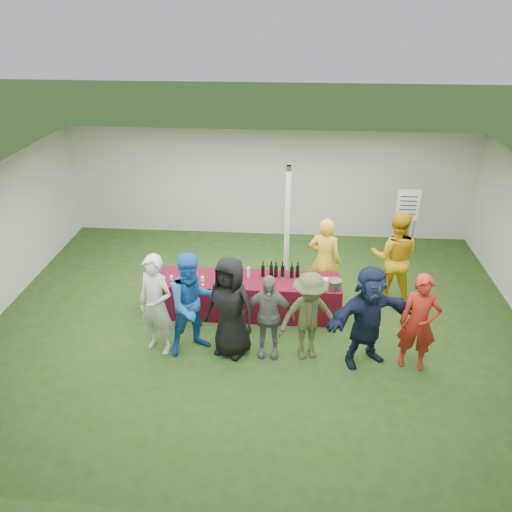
# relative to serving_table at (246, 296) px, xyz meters

# --- Properties ---
(ground) EXTENTS (60.00, 60.00, 0.00)m
(ground) POSITION_rel_serving_table_xyz_m (0.25, -0.30, -0.38)
(ground) COLOR #284719
(ground) RESTS_ON ground
(tent) EXTENTS (10.00, 10.00, 10.00)m
(tent) POSITION_rel_serving_table_xyz_m (0.75, 0.90, 0.98)
(tent) COLOR white
(tent) RESTS_ON ground
(serving_table) EXTENTS (3.60, 0.80, 0.75)m
(serving_table) POSITION_rel_serving_table_xyz_m (0.00, 0.00, 0.00)
(serving_table) COLOR maroon
(serving_table) RESTS_ON ground
(wine_bottles) EXTENTS (0.73, 0.12, 0.32)m
(wine_bottles) POSITION_rel_serving_table_xyz_m (0.65, 0.15, 0.50)
(wine_bottles) COLOR black
(wine_bottles) RESTS_ON serving_table
(wine_glasses) EXTENTS (2.70, 0.14, 0.16)m
(wine_glasses) POSITION_rel_serving_table_xyz_m (-0.49, -0.27, 0.49)
(wine_glasses) COLOR silver
(wine_glasses) RESTS_ON serving_table
(water_bottle) EXTENTS (0.07, 0.07, 0.23)m
(water_bottle) POSITION_rel_serving_table_xyz_m (0.05, 0.08, 0.48)
(water_bottle) COLOR silver
(water_bottle) RESTS_ON serving_table
(bar_towel) EXTENTS (0.25, 0.18, 0.03)m
(bar_towel) POSITION_rel_serving_table_xyz_m (1.47, 0.05, 0.39)
(bar_towel) COLOR white
(bar_towel) RESTS_ON serving_table
(dump_bucket) EXTENTS (0.25, 0.25, 0.18)m
(dump_bucket) POSITION_rel_serving_table_xyz_m (1.65, -0.22, 0.46)
(dump_bucket) COLOR slate
(dump_bucket) RESTS_ON serving_table
(wine_list_sign) EXTENTS (0.50, 0.03, 1.80)m
(wine_list_sign) POSITION_rel_serving_table_xyz_m (3.36, 2.27, 0.94)
(wine_list_sign) COLOR slate
(wine_list_sign) RESTS_ON ground
(staff_pourer) EXTENTS (0.74, 0.59, 1.78)m
(staff_pourer) POSITION_rel_serving_table_xyz_m (1.50, 0.60, 0.52)
(staff_pourer) COLOR yellow
(staff_pourer) RESTS_ON ground
(staff_back) EXTENTS (1.04, 0.88, 1.91)m
(staff_back) POSITION_rel_serving_table_xyz_m (2.86, 0.73, 0.58)
(staff_back) COLOR #C89611
(staff_back) RESTS_ON ground
(customer_0) EXTENTS (0.78, 0.66, 1.82)m
(customer_0) POSITION_rel_serving_table_xyz_m (-1.38, -1.24, 0.53)
(customer_0) COLOR silver
(customer_0) RESTS_ON ground
(customer_1) EXTENTS (1.13, 1.06, 1.85)m
(customer_1) POSITION_rel_serving_table_xyz_m (-0.76, -1.19, 0.55)
(customer_1) COLOR blue
(customer_1) RESTS_ON ground
(customer_2) EXTENTS (1.04, 0.87, 1.82)m
(customer_2) POSITION_rel_serving_table_xyz_m (-0.14, -1.21, 0.53)
(customer_2) COLOR black
(customer_2) RESTS_ON ground
(customer_3) EXTENTS (0.91, 0.38, 1.54)m
(customer_3) POSITION_rel_serving_table_xyz_m (0.49, -1.23, 0.40)
(customer_3) COLOR slate
(customer_3) RESTS_ON ground
(customer_4) EXTENTS (1.17, 0.86, 1.61)m
(customer_4) POSITION_rel_serving_table_xyz_m (1.17, -1.24, 0.43)
(customer_4) COLOR #474D29
(customer_4) RESTS_ON ground
(customer_5) EXTENTS (1.73, 1.19, 1.79)m
(customer_5) POSITION_rel_serving_table_xyz_m (2.12, -1.29, 0.52)
(customer_5) COLOR #141D38
(customer_5) RESTS_ON ground
(customer_6) EXTENTS (0.69, 0.52, 1.71)m
(customer_6) POSITION_rel_serving_table_xyz_m (2.92, -1.36, 0.48)
(customer_6) COLOR #A52114
(customer_6) RESTS_ON ground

